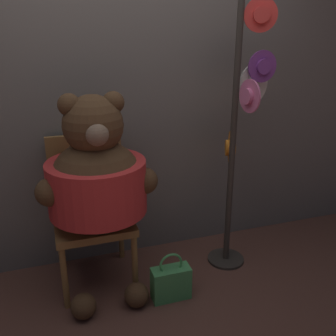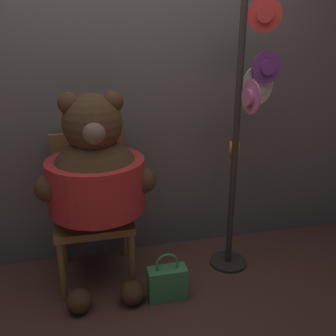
{
  "view_description": "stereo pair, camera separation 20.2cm",
  "coord_description": "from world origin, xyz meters",
  "px_view_note": "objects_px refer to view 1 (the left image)",
  "views": [
    {
      "loc": [
        -0.43,
        -2.06,
        1.68
      ],
      "look_at": [
        0.31,
        0.18,
        0.82
      ],
      "focal_mm": 40.0,
      "sensor_mm": 36.0,
      "label": 1
    },
    {
      "loc": [
        -0.23,
        -2.11,
        1.68
      ],
      "look_at": [
        0.31,
        0.18,
        0.82
      ],
      "focal_mm": 40.0,
      "sensor_mm": 36.0,
      "label": 2
    }
  ],
  "objects_px": {
    "hat_display_rack": "(241,130)",
    "handbag_on_ground": "(171,282)",
    "chair": "(91,205)",
    "teddy_bear": "(97,181)"
  },
  "relations": [
    {
      "from": "hat_display_rack",
      "to": "handbag_on_ground",
      "type": "relative_size",
      "value": 5.56
    },
    {
      "from": "chair",
      "to": "handbag_on_ground",
      "type": "height_order",
      "value": "chair"
    },
    {
      "from": "handbag_on_ground",
      "to": "hat_display_rack",
      "type": "bearing_deg",
      "value": 25.01
    },
    {
      "from": "teddy_bear",
      "to": "handbag_on_ground",
      "type": "relative_size",
      "value": 3.96
    },
    {
      "from": "handbag_on_ground",
      "to": "chair",
      "type": "bearing_deg",
      "value": 134.62
    },
    {
      "from": "chair",
      "to": "teddy_bear",
      "type": "xyz_separation_m",
      "value": [
        0.03,
        -0.18,
        0.25
      ]
    },
    {
      "from": "chair",
      "to": "hat_display_rack",
      "type": "relative_size",
      "value": 0.54
    },
    {
      "from": "chair",
      "to": "handbag_on_ground",
      "type": "distance_m",
      "value": 0.76
    },
    {
      "from": "teddy_bear",
      "to": "hat_display_rack",
      "type": "height_order",
      "value": "hat_display_rack"
    },
    {
      "from": "teddy_bear",
      "to": "hat_display_rack",
      "type": "bearing_deg",
      "value": 0.85
    }
  ]
}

